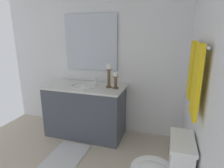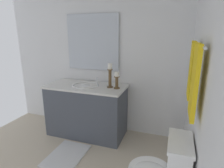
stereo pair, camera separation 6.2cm
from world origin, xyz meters
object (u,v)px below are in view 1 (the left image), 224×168
(vanity_cabinet, at_px, (85,110))
(candle_holder_tall, at_px, (116,80))
(sink_basin, at_px, (85,88))
(towel_bar, at_px, (200,44))
(bath_mat, at_px, (66,156))
(towel_near_vanity, at_px, (191,70))
(mirror, at_px, (91,42))
(towel_center, at_px, (197,81))
(candle_holder_short, at_px, (109,75))

(vanity_cabinet, bearing_deg, candle_holder_tall, 91.05)
(sink_basin, relative_size, towel_bar, 0.50)
(sink_basin, relative_size, bath_mat, 0.67)
(towel_near_vanity, xyz_separation_m, bath_mat, (0.03, -1.40, -1.23))
(mirror, height_order, towel_near_vanity, mirror)
(mirror, relative_size, candle_holder_tall, 3.61)
(vanity_cabinet, relative_size, towel_near_vanity, 2.30)
(towel_bar, relative_size, towel_near_vanity, 1.51)
(vanity_cabinet, xyz_separation_m, towel_center, (0.99, 1.40, 0.82))
(vanity_cabinet, distance_m, mirror, 1.06)
(mirror, bearing_deg, vanity_cabinet, -0.01)
(towel_center, bearing_deg, towel_near_vanity, 180.00)
(vanity_cabinet, height_order, candle_holder_tall, candle_holder_tall)
(mirror, bearing_deg, candle_holder_tall, 61.00)
(candle_holder_tall, xyz_separation_m, candle_holder_short, (-0.02, -0.11, 0.06))
(candle_holder_short, distance_m, towel_center, 1.46)
(vanity_cabinet, relative_size, towel_center, 2.21)
(vanity_cabinet, relative_size, bath_mat, 2.03)
(candle_holder_short, xyz_separation_m, towel_bar, (0.82, 1.04, 0.49))
(sink_basin, bearing_deg, mirror, -179.80)
(sink_basin, xyz_separation_m, candle_holder_tall, (-0.01, 0.49, 0.16))
(vanity_cabinet, height_order, towel_near_vanity, towel_near_vanity)
(towel_near_vanity, distance_m, bath_mat, 1.86)
(candle_holder_short, relative_size, towel_bar, 0.44)
(mirror, relative_size, towel_bar, 1.08)
(sink_basin, xyz_separation_m, mirror, (-0.28, -0.00, 0.66))
(towel_bar, height_order, bath_mat, towel_bar)
(towel_center, bearing_deg, towel_bar, 174.84)
(candle_holder_short, xyz_separation_m, bath_mat, (0.65, -0.38, -0.98))
(mirror, bearing_deg, towel_center, 47.79)
(candle_holder_tall, xyz_separation_m, bath_mat, (0.63, -0.49, -0.92))
(candle_holder_tall, relative_size, towel_bar, 0.30)
(sink_basin, height_order, bath_mat, sink_basin)
(vanity_cabinet, relative_size, towel_bar, 1.53)
(sink_basin, relative_size, mirror, 0.47)
(sink_basin, distance_m, towel_bar, 1.78)
(towel_center, distance_m, bath_mat, 1.89)
(towel_bar, bearing_deg, candle_holder_tall, -130.73)
(sink_basin, height_order, towel_bar, towel_bar)
(vanity_cabinet, height_order, sink_basin, sink_basin)
(towel_center, height_order, bath_mat, towel_center)
(mirror, height_order, towel_center, mirror)
(vanity_cabinet, height_order, bath_mat, vanity_cabinet)
(towel_near_vanity, bearing_deg, towel_center, 0.00)
(sink_basin, bearing_deg, towel_near_vanity, 67.03)
(bath_mat, bearing_deg, vanity_cabinet, -180.00)
(towel_bar, distance_m, towel_center, 0.32)
(vanity_cabinet, xyz_separation_m, bath_mat, (0.62, 0.00, -0.39))
(mirror, xyz_separation_m, candle_holder_short, (0.25, 0.38, -0.44))
(sink_basin, height_order, mirror, mirror)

